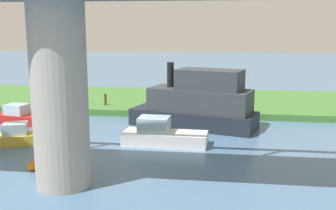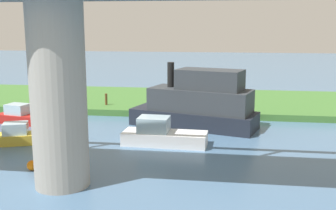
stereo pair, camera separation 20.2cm
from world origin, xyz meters
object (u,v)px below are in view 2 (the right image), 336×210
at_px(person_on_bank, 234,102).
at_px(skiff_small, 198,104).
at_px(mooring_post, 106,99).
at_px(motorboat_red, 162,135).
at_px(marker_buoy, 32,165).
at_px(houseboat_blue, 23,136).
at_px(riverboat_paddlewheel, 23,116).
at_px(bridge_pylon, 58,96).

distance_m(person_on_bank, skiff_small, 4.43).
distance_m(mooring_post, motorboat_red, 11.02).
xyz_separation_m(mooring_post, marker_buoy, (-0.52, 14.45, -0.73)).
distance_m(person_on_bank, houseboat_blue, 15.69).
distance_m(person_on_bank, marker_buoy, 16.83).
bearing_deg(skiff_small, riverboat_paddlewheel, 2.95).
bearing_deg(mooring_post, marker_buoy, 92.08).
height_order(bridge_pylon, riverboat_paddlewheel, bridge_pylon).
relative_size(skiff_small, marker_buoy, 18.45).
height_order(skiff_small, motorboat_red, skiff_small).
bearing_deg(motorboat_red, person_on_bank, -118.01).
relative_size(skiff_small, riverboat_paddlewheel, 2.10).
bearing_deg(marker_buoy, person_on_bank, -126.51).
relative_size(mooring_post, houseboat_blue, 0.23).
xyz_separation_m(bridge_pylon, riverboat_paddlewheel, (7.52, -10.86, -3.55)).
bearing_deg(houseboat_blue, riverboat_paddlewheel, -62.59).
distance_m(person_on_bank, motorboat_red, 9.30).
relative_size(bridge_pylon, riverboat_paddlewheel, 1.84).
bearing_deg(person_on_bank, mooring_post, -5.10).
bearing_deg(marker_buoy, skiff_small, -126.77).
bearing_deg(riverboat_paddlewheel, skiff_small, -177.05).
relative_size(bridge_pylon, marker_buoy, 16.17).
bearing_deg(riverboat_paddlewheel, mooring_post, -132.61).
xyz_separation_m(mooring_post, houseboat_blue, (2.23, 10.05, -0.52)).
distance_m(bridge_pylon, skiff_small, 12.85).
distance_m(skiff_small, motorboat_red, 5.06).
bearing_deg(riverboat_paddlewheel, houseboat_blue, 117.41).
relative_size(bridge_pylon, motorboat_red, 1.59).
relative_size(skiff_small, houseboat_blue, 2.25).
relative_size(houseboat_blue, riverboat_paddlewheel, 0.93).
distance_m(person_on_bank, mooring_post, 10.57).
xyz_separation_m(skiff_small, marker_buoy, (7.42, 9.93, -1.41)).
bearing_deg(bridge_pylon, houseboat_blue, -50.17).
distance_m(riverboat_paddlewheel, marker_buoy, 10.68).
bearing_deg(riverboat_paddlewheel, motorboat_red, 160.05).
xyz_separation_m(bridge_pylon, skiff_small, (-5.18, -11.52, -2.38)).
bearing_deg(person_on_bank, marker_buoy, 53.49).
bearing_deg(mooring_post, bridge_pylon, 99.78).
xyz_separation_m(bridge_pylon, marker_buoy, (2.24, -1.59, -3.79)).
bearing_deg(houseboat_blue, bridge_pylon, 129.83).
relative_size(motorboat_red, riverboat_paddlewheel, 1.16).
bearing_deg(marker_buoy, houseboat_blue, -57.97).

